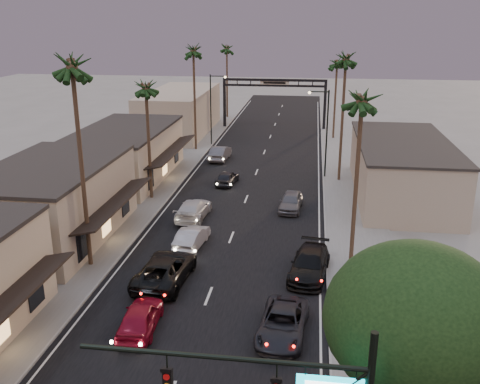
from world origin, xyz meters
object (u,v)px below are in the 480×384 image
(streetlight_right, at_px, (324,127))
(palm_ra, at_px, (363,94))
(palm_lc, at_px, (146,83))
(oncoming_red, at_px, (140,317))
(oncoming_silver, at_px, (192,237))
(oncoming_pickup, at_px, (165,269))
(arch, at_px, (274,91))
(palm_lb, at_px, (71,60))
(palm_ld, at_px, (193,47))
(corner_tree, at_px, (417,326))
(palm_far, at_px, (227,46))
(streetlight_left, at_px, (213,104))
(palm_rb, at_px, (346,55))
(curbside_near, at_px, (283,323))
(curbside_black, at_px, (310,264))
(palm_rc, at_px, (337,60))

(streetlight_right, xyz_separation_m, palm_ra, (1.68, -21.00, 6.11))
(palm_lc, height_order, oncoming_red, palm_lc)
(palm_ra, distance_m, oncoming_silver, 15.60)
(oncoming_pickup, xyz_separation_m, oncoming_silver, (0.45, 5.50, -0.13))
(palm_lc, xyz_separation_m, oncoming_silver, (6.03, -10.04, -9.74))
(arch, xyz_separation_m, palm_lc, (-8.60, -34.00, 4.94))
(palm_lb, bearing_deg, palm_ld, 90.00)
(corner_tree, xyz_separation_m, palm_lb, (-18.08, 14.55, 7.41))
(palm_far, bearing_deg, streetlight_left, -86.05)
(oncoming_red, relative_size, oncoming_silver, 1.01)
(streetlight_left, distance_m, oncoming_pickup, 38.00)
(streetlight_right, distance_m, oncoming_red, 31.92)
(oncoming_red, height_order, oncoming_silver, oncoming_red)
(arch, distance_m, oncoming_pickup, 49.85)
(corner_tree, distance_m, palm_ld, 51.28)
(palm_ld, distance_m, oncoming_pickup, 36.85)
(palm_rb, xyz_separation_m, oncoming_silver, (-11.17, -18.04, -11.69))
(palm_lb, distance_m, palm_rb, 27.94)
(corner_tree, bearing_deg, streetlight_left, 107.97)
(oncoming_silver, bearing_deg, curbside_near, 130.30)
(palm_lb, distance_m, curbside_black, 19.21)
(arch, height_order, curbside_black, arch)
(palm_rc, xyz_separation_m, oncoming_silver, (-11.17, -38.04, -9.74))
(arch, height_order, curbside_near, arch)
(palm_rc, bearing_deg, streetlight_right, -95.05)
(palm_lc, bearing_deg, palm_rb, 24.94)
(palm_ld, distance_m, oncoming_red, 42.09)
(curbside_near, bearing_deg, palm_ld, 113.49)
(oncoming_silver, bearing_deg, palm_lb, 39.18)
(streetlight_right, height_order, oncoming_red, streetlight_right)
(arch, distance_m, palm_ld, 18.61)
(arch, distance_m, palm_lb, 49.39)
(arch, distance_m, palm_far, 12.96)
(oncoming_pickup, height_order, oncoming_silver, oncoming_pickup)
(palm_lb, height_order, curbside_black, palm_lb)
(palm_rb, xyz_separation_m, curbside_black, (-2.70, -21.48, -11.61))
(curbside_black, bearing_deg, oncoming_red, -131.87)
(palm_rc, height_order, oncoming_red, palm_rc)
(oncoming_pickup, bearing_deg, oncoming_red, 95.12)
(corner_tree, height_order, streetlight_right, streetlight_right)
(arch, distance_m, palm_rb, 28.24)
(oncoming_red, distance_m, curbside_black, 11.58)
(palm_rc, bearing_deg, curbside_near, -94.70)
(palm_rb, bearing_deg, corner_tree, -88.63)
(arch, bearing_deg, streetlight_right, -74.53)
(streetlight_right, bearing_deg, palm_rc, 84.95)
(streetlight_right, relative_size, palm_lb, 0.59)
(streetlight_left, height_order, palm_lb, palm_lb)
(palm_lb, bearing_deg, palm_rb, 51.98)
(oncoming_pickup, bearing_deg, palm_rc, -101.41)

